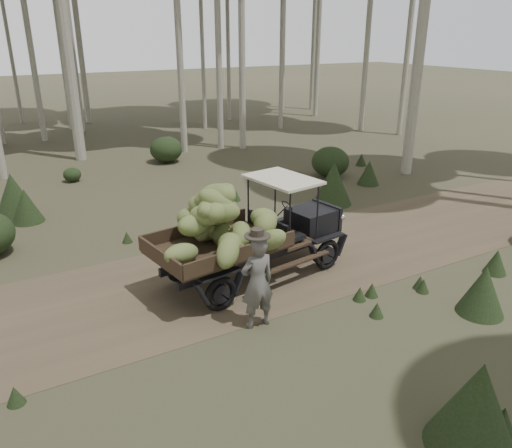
% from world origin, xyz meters
% --- Properties ---
extents(ground, '(120.00, 120.00, 0.00)m').
position_xyz_m(ground, '(0.00, 0.00, 0.00)').
color(ground, '#473D2B').
rests_on(ground, ground).
extents(dirt_track, '(70.00, 4.00, 0.01)m').
position_xyz_m(dirt_track, '(0.00, 0.00, 0.00)').
color(dirt_track, brown).
rests_on(dirt_track, ground).
extents(banana_truck, '(4.77, 2.60, 2.33)m').
position_xyz_m(banana_truck, '(0.78, -0.40, 1.39)').
color(banana_truck, black).
rests_on(banana_truck, ground).
extents(farmer, '(0.65, 0.48, 1.91)m').
position_xyz_m(farmer, '(0.42, -2.01, 0.90)').
color(farmer, '#54524D').
rests_on(farmer, ground).
extents(undergrowth, '(20.90, 23.19, 1.39)m').
position_xyz_m(undergrowth, '(-1.26, 0.18, 0.57)').
color(undergrowth, '#233319').
rests_on(undergrowth, ground).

